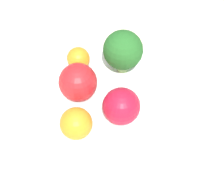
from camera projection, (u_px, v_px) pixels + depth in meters
The scene contains 8 objects.
ground_plane at pixel (112, 122), 0.62m from camera, with size 6.00×6.00×0.00m, color gray.
table_surface at pixel (112, 119), 0.61m from camera, with size 1.20×1.20×0.02m.
bowl at pixel (112, 107), 0.58m from camera, with size 0.23×0.23×0.04m.
broccoli at pixel (123, 50), 0.57m from camera, with size 0.06×0.06×0.08m.
apple_red at pixel (78, 82), 0.55m from camera, with size 0.06×0.06×0.06m.
apple_green at pixel (121, 106), 0.53m from camera, with size 0.05×0.05×0.05m.
orange_front at pixel (76, 123), 0.51m from camera, with size 0.05×0.05×0.05m.
orange_back at pixel (78, 59), 0.60m from camera, with size 0.04×0.04×0.04m.
Camera 1 is at (0.04, 0.35, 0.51)m, focal length 60.00 mm.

